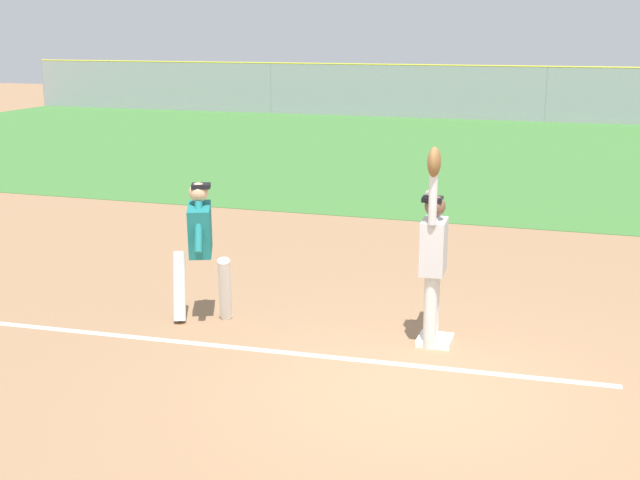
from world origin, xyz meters
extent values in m
plane|color=#936D4C|center=(0.00, 0.00, 0.00)|extent=(78.65, 78.65, 0.00)
cube|color=#3D7533|center=(0.00, 16.45, 0.01)|extent=(45.03, 18.34, 0.01)
cube|color=white|center=(-3.98, 0.35, 0.00)|extent=(11.99, 0.67, 0.01)
cube|color=white|center=(0.02, 1.25, 0.04)|extent=(0.38, 0.38, 0.08)
cylinder|color=silver|center=(-0.03, 1.30, 0.42)|extent=(0.16, 0.16, 0.85)
cylinder|color=silver|center=(-0.02, 1.10, 0.42)|extent=(0.16, 0.16, 0.85)
cube|color=#B7B7B7|center=(-0.02, 1.20, 1.15)|extent=(0.28, 0.45, 0.60)
sphere|color=brown|center=(-0.02, 1.20, 1.60)|extent=(0.24, 0.24, 0.23)
cube|color=black|center=(-0.05, 1.20, 1.68)|extent=(0.23, 0.21, 0.05)
cylinder|color=#B7B7B7|center=(-0.01, 0.98, 1.76)|extent=(0.09, 0.09, 0.62)
cylinder|color=#B7B7B7|center=(-0.03, 1.42, 1.45)|extent=(0.12, 0.62, 0.09)
ellipsoid|color=brown|center=(-0.01, 0.98, 2.12)|extent=(0.15, 0.29, 0.32)
cylinder|color=white|center=(-2.53, 1.17, 0.42)|extent=(0.30, 0.46, 0.85)
cylinder|color=white|center=(-3.11, 1.11, 0.42)|extent=(0.30, 0.46, 0.85)
cube|color=#197272|center=(-2.82, 1.14, 1.15)|extent=(0.44, 0.58, 0.66)
sphere|color=#DBAD84|center=(-2.82, 1.14, 1.60)|extent=(0.30, 0.30, 0.23)
cube|color=black|center=(-2.79, 1.15, 1.68)|extent=(0.28, 0.27, 0.05)
cylinder|color=#197272|center=(-2.90, 1.34, 1.23)|extent=(0.23, 0.41, 0.58)
cylinder|color=#197272|center=(-2.74, 0.94, 1.23)|extent=(0.23, 0.41, 0.58)
sphere|color=white|center=(-0.10, 1.23, 1.74)|extent=(0.07, 0.07, 0.07)
cube|color=#93999E|center=(0.00, 25.62, 1.03)|extent=(45.03, 0.06, 2.06)
cylinder|color=yellow|center=(0.00, 25.62, 2.09)|extent=(45.03, 0.06, 0.06)
cylinder|color=gray|center=(-22.51, 25.62, 1.03)|extent=(0.08, 0.08, 2.06)
cylinder|color=gray|center=(-11.26, 25.62, 1.03)|extent=(0.08, 0.08, 2.06)
cylinder|color=gray|center=(0.00, 25.62, 1.03)|extent=(0.08, 0.08, 2.06)
cube|color=black|center=(-9.21, 29.22, 0.57)|extent=(4.49, 2.11, 0.55)
cube|color=#2D333D|center=(-9.21, 29.22, 1.05)|extent=(2.28, 1.85, 0.40)
cylinder|color=black|center=(-7.71, 30.10, 0.30)|extent=(0.61, 0.25, 0.60)
cylinder|color=black|center=(-7.81, 28.21, 0.30)|extent=(0.61, 0.25, 0.60)
cylinder|color=black|center=(-10.61, 30.24, 0.30)|extent=(0.61, 0.25, 0.60)
cylinder|color=black|center=(-10.70, 28.35, 0.30)|extent=(0.61, 0.25, 0.60)
cube|color=#23389E|center=(-3.51, 29.37, 0.57)|extent=(4.52, 2.21, 0.55)
cube|color=#2D333D|center=(-3.51, 29.37, 1.05)|extent=(2.32, 1.90, 0.40)
cylinder|color=black|center=(-2.13, 30.42, 0.30)|extent=(0.61, 0.26, 0.60)
cylinder|color=black|center=(-2.00, 28.53, 0.30)|extent=(0.61, 0.26, 0.60)
cylinder|color=black|center=(-5.02, 30.22, 0.30)|extent=(0.61, 0.26, 0.60)
cylinder|color=black|center=(-4.89, 28.32, 0.30)|extent=(0.61, 0.26, 0.60)
cube|color=#B21E1E|center=(2.11, 29.22, 0.57)|extent=(4.55, 2.29, 0.55)
cube|color=#2D333D|center=(2.11, 29.22, 1.05)|extent=(2.35, 1.94, 0.40)
cylinder|color=black|center=(3.64, 30.03, 0.30)|extent=(0.62, 0.27, 0.60)
cylinder|color=black|center=(3.47, 28.14, 0.30)|extent=(0.62, 0.27, 0.60)
cylinder|color=black|center=(0.75, 30.29, 0.30)|extent=(0.62, 0.27, 0.60)
cylinder|color=black|center=(0.58, 28.40, 0.30)|extent=(0.62, 0.27, 0.60)
camera|label=1|loc=(1.45, -7.58, 3.47)|focal=46.53mm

